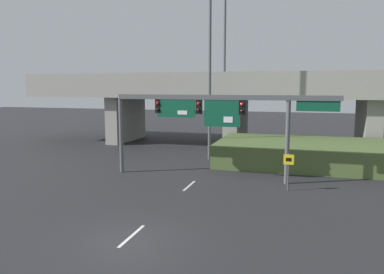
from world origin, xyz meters
The scene contains 10 objects.
ground_plane centered at (0.00, 0.00, 0.00)m, with size 160.00×160.00×0.00m, color #262628.
lane_markings centered at (0.00, 12.80, 0.00)m, with size 0.14×43.48×0.01m.
signal_gantry centered at (0.96, 10.90, 4.52)m, with size 14.79×0.44×5.59m.
speed_limit_sign centered at (5.92, 9.31, 1.46)m, with size 0.60×0.11×2.23m.
highway_light_pole_near centered at (-0.61, 22.13, 7.96)m, with size 0.70×0.36×15.16m.
highway_light_pole_far centered at (-0.84, 17.27, 8.01)m, with size 0.70×0.36×15.27m.
overpass_bridge centered at (0.00, 25.56, 5.19)m, with size 44.49×9.19×7.48m.
grass_embankment centered at (7.50, 17.49, 0.91)m, with size 14.70×7.86×1.82m.
parked_sedan_near_right centered at (9.20, 15.95, 0.65)m, with size 4.73×2.58×1.41m.
parked_sedan_mid_right centered at (11.83, 14.88, 0.67)m, with size 4.53×2.27×1.45m.
Camera 1 is at (6.57, -12.99, 6.12)m, focal length 35.00 mm.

